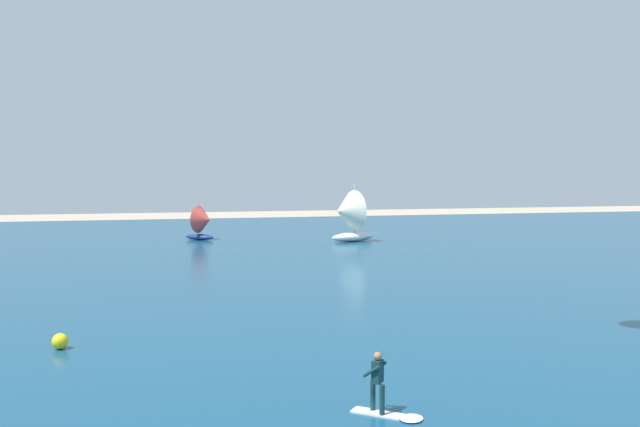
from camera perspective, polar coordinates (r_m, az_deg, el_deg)
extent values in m
cube|color=navy|center=(50.51, -8.97, -3.92)|extent=(160.00, 90.00, 0.10)
cube|color=white|center=(19.57, 4.63, -15.70)|extent=(1.35, 1.25, 0.05)
cylinder|color=#143338|center=(19.26, 5.01, -14.69)|extent=(0.14, 0.14, 0.80)
cylinder|color=#143338|center=(19.60, 4.27, -14.36)|extent=(0.14, 0.14, 0.80)
cube|color=#143338|center=(19.22, 4.65, -12.53)|extent=(0.40, 0.42, 0.60)
sphere|color=#9E7051|center=(19.12, 4.66, -11.35)|extent=(0.22, 0.22, 0.22)
cylinder|color=#143338|center=(19.04, 4.17, -12.53)|extent=(0.44, 0.40, 0.39)
cylinder|color=#143338|center=(19.44, 4.68, -12.20)|extent=(0.44, 0.40, 0.39)
ellipsoid|color=white|center=(19.25, 7.36, -16.01)|extent=(0.91, 0.92, 0.08)
ellipsoid|color=navy|center=(66.28, -9.66, -1.87)|extent=(2.96, 2.67, 0.56)
cylinder|color=silver|center=(66.22, -9.77, -0.34)|extent=(0.09, 0.09, 2.98)
cone|color=#D84C3F|center=(65.86, -9.30, -0.49)|extent=(2.59, 2.76, 2.50)
ellipsoid|color=white|center=(64.10, 2.65, -1.89)|extent=(4.62, 2.79, 0.82)
cylinder|color=silver|center=(64.02, 2.81, 0.43)|extent=(0.14, 0.14, 4.37)
cone|color=silver|center=(63.49, 2.10, 0.21)|extent=(2.96, 4.09, 3.67)
sphere|color=yellow|center=(27.61, -20.17, -9.61)|extent=(0.58, 0.58, 0.58)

